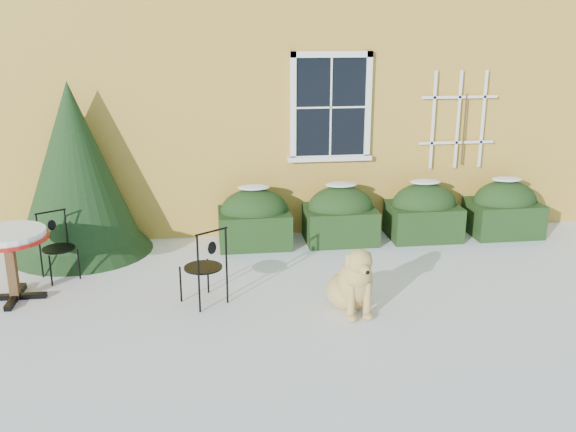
{
  "coord_description": "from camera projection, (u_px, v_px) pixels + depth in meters",
  "views": [
    {
      "loc": [
        -0.99,
        -6.51,
        3.2
      ],
      "look_at": [
        0.0,
        1.0,
        0.9
      ],
      "focal_mm": 40.0,
      "sensor_mm": 36.0,
      "label": 1
    }
  ],
  "objects": [
    {
      "name": "patio_chair_far",
      "position": [
        57.0,
        246.0,
        8.26
      ],
      "size": [
        0.53,
        0.52,
        0.87
      ],
      "rotation": [
        0.0,
        0.0,
        0.53
      ],
      "color": "black",
      "rests_on": "ground"
    },
    {
      "name": "patio_chair_near",
      "position": [
        205.0,
        266.0,
        7.47
      ],
      "size": [
        0.58,
        0.58,
        0.94
      ],
      "rotation": [
        0.0,
        0.0,
        3.74
      ],
      "color": "black",
      "rests_on": "ground"
    },
    {
      "name": "hedge_row",
      "position": [
        382.0,
        214.0,
        9.74
      ],
      "size": [
        4.95,
        0.8,
        0.91
      ],
      "color": "black",
      "rests_on": "ground"
    },
    {
      "name": "evergreen_shrub",
      "position": [
        77.0,
        185.0,
        9.06
      ],
      "size": [
        2.01,
        2.01,
        2.44
      ],
      "rotation": [
        0.0,
        0.0,
        -0.23
      ],
      "color": "black",
      "rests_on": "ground"
    },
    {
      "name": "ground",
      "position": [
        300.0,
        318.0,
        7.23
      ],
      "size": [
        80.0,
        80.0,
        0.0
      ],
      "primitive_type": "plane",
      "color": "white",
      "rests_on": "ground"
    },
    {
      "name": "house",
      "position": [
        249.0,
        21.0,
        12.94
      ],
      "size": [
        12.4,
        8.4,
        6.4
      ],
      "color": "gold",
      "rests_on": "ground"
    },
    {
      "name": "dog",
      "position": [
        353.0,
        284.0,
        7.31
      ],
      "size": [
        0.6,
        0.94,
        0.84
      ],
      "rotation": [
        0.0,
        0.0,
        0.14
      ],
      "color": "tan",
      "rests_on": "ground"
    },
    {
      "name": "bistro_table",
      "position": [
        8.0,
        243.0,
        7.51
      ],
      "size": [
        0.93,
        0.93,
        0.86
      ],
      "rotation": [
        0.0,
        0.0,
        0.15
      ],
      "color": "black",
      "rests_on": "ground"
    }
  ]
}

